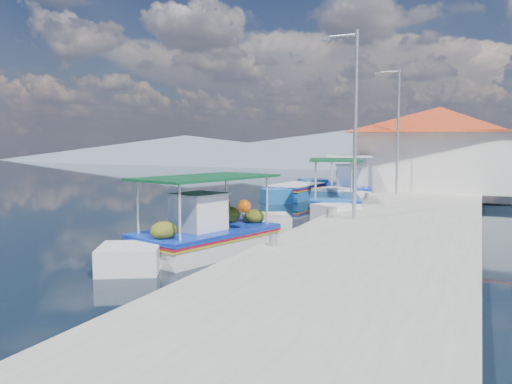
% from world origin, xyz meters
% --- Properties ---
extents(ground, '(160.00, 160.00, 0.00)m').
position_xyz_m(ground, '(0.00, 0.00, 0.00)').
color(ground, black).
rests_on(ground, ground).
extents(quay, '(5.00, 44.00, 0.50)m').
position_xyz_m(quay, '(5.90, 6.00, 0.25)').
color(quay, '#AFAEA4').
rests_on(quay, ground).
extents(bollards, '(0.20, 17.20, 0.30)m').
position_xyz_m(bollards, '(3.80, 5.25, 0.65)').
color(bollards, '#A5A8AD').
rests_on(bollards, quay).
extents(main_caique, '(3.29, 6.75, 2.31)m').
position_xyz_m(main_caique, '(1.59, -2.33, 0.45)').
color(main_caique, white).
rests_on(main_caique, ground).
extents(caique_green_canopy, '(3.29, 6.53, 2.55)m').
position_xyz_m(caique_green_canopy, '(2.67, 6.89, 0.38)').
color(caique_green_canopy, white).
rests_on(caique_green_canopy, ground).
extents(caique_blue_hull, '(2.33, 6.57, 1.17)m').
position_xyz_m(caique_blue_hull, '(-0.74, 11.58, 0.32)').
color(caique_blue_hull, '#1C5FAC').
rests_on(caique_blue_hull, ground).
extents(caique_far, '(3.44, 7.12, 2.59)m').
position_xyz_m(caique_far, '(1.94, 12.20, 0.48)').
color(caique_far, white).
rests_on(caique_far, ground).
extents(harbor_building, '(10.49, 10.49, 4.40)m').
position_xyz_m(harbor_building, '(6.20, 15.00, 2.78)').
color(harbor_building, white).
rests_on(harbor_building, quay).
extents(lamp_post_near, '(1.21, 0.14, 6.00)m').
position_xyz_m(lamp_post_near, '(4.51, 2.00, 3.85)').
color(lamp_post_near, '#A5A8AD').
rests_on(lamp_post_near, quay).
extents(lamp_post_far, '(1.21, 0.14, 6.00)m').
position_xyz_m(lamp_post_far, '(4.51, 11.00, 3.85)').
color(lamp_post_far, '#A5A8AD').
rests_on(lamp_post_far, quay).
extents(mountain_ridge, '(171.40, 96.00, 5.50)m').
position_xyz_m(mountain_ridge, '(6.54, 56.00, 2.04)').
color(mountain_ridge, slate).
rests_on(mountain_ridge, ground).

